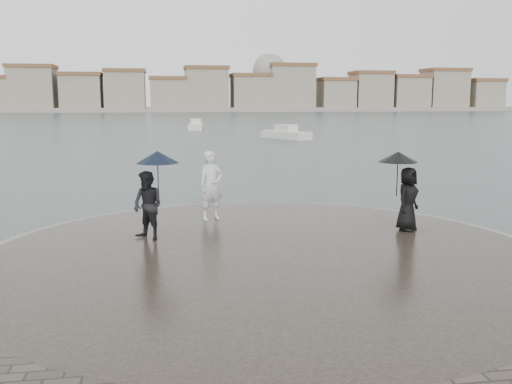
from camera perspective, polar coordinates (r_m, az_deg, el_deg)
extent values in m
plane|color=#2B3835|center=(9.05, 5.10, -14.01)|extent=(400.00, 400.00, 0.00)
cylinder|color=gray|center=(12.22, 1.00, -6.95)|extent=(12.50, 12.50, 0.32)
cylinder|color=#2D261E|center=(12.22, 1.00, -6.86)|extent=(11.90, 11.90, 0.36)
imported|color=silver|center=(15.30, -4.50, 0.65)|extent=(0.79, 0.64, 1.85)
imported|color=black|center=(13.36, -10.77, -1.33)|extent=(0.98, 0.97, 1.59)
cylinder|color=black|center=(13.36, -9.76, 1.12)|extent=(0.02, 0.02, 0.90)
cone|color=black|center=(13.30, -9.82, 3.46)|extent=(1.01, 1.01, 0.28)
imported|color=black|center=(14.52, 14.92, -0.67)|extent=(0.90, 0.89, 1.57)
cylinder|color=black|center=(14.43, 13.93, 1.37)|extent=(0.02, 0.02, 0.90)
cone|color=black|center=(14.37, 14.01, 3.43)|extent=(0.98, 0.98, 0.26)
cube|color=gray|center=(171.08, -8.75, 8.15)|extent=(260.00, 20.00, 1.20)
cube|color=gray|center=(171.64, -21.40, 9.44)|extent=(12.00, 10.00, 12.00)
cube|color=brown|center=(171.86, -21.53, 11.60)|extent=(12.60, 10.60, 1.00)
cube|color=gray|center=(169.47, -17.02, 9.34)|extent=(11.00, 10.00, 10.00)
cube|color=brown|center=(169.61, -17.11, 11.19)|extent=(11.60, 10.60, 1.00)
cube|color=gray|center=(168.35, -12.92, 9.68)|extent=(11.00, 10.00, 11.00)
cube|color=brown|center=(168.52, -13.00, 11.72)|extent=(11.60, 10.60, 1.00)
cube|color=gray|center=(168.06, -8.77, 9.46)|extent=(10.00, 10.00, 9.00)
cube|color=brown|center=(168.16, -8.81, 11.17)|extent=(10.60, 10.60, 1.00)
cube|color=gray|center=(168.57, -4.98, 10.04)|extent=(12.00, 10.00, 12.00)
cube|color=brown|center=(168.79, -5.02, 12.25)|extent=(12.60, 10.60, 1.00)
cube|color=gray|center=(170.07, -0.54, 9.73)|extent=(11.00, 10.00, 10.00)
cube|color=brown|center=(170.20, -0.55, 11.59)|extent=(11.60, 10.60, 1.00)
cube|color=gray|center=(172.34, 3.46, 10.21)|extent=(13.00, 10.00, 13.00)
cube|color=brown|center=(172.60, 3.49, 12.53)|extent=(13.60, 10.60, 1.00)
cube|color=gray|center=(175.95, 7.97, 9.47)|extent=(10.00, 10.00, 9.00)
cube|color=brown|center=(176.04, 8.01, 11.10)|extent=(10.60, 10.60, 1.00)
cube|color=gray|center=(179.52, 11.38, 9.69)|extent=(11.00, 10.00, 11.00)
cube|color=brown|center=(179.68, 11.44, 11.60)|extent=(11.60, 10.60, 1.00)
cube|color=gray|center=(184.08, 14.92, 9.39)|extent=(11.00, 10.00, 10.00)
cube|color=brown|center=(184.20, 14.99, 11.10)|extent=(11.60, 10.60, 1.00)
cube|color=gray|center=(189.30, 18.29, 9.53)|extent=(12.00, 10.00, 12.00)
cube|color=brown|center=(189.50, 18.39, 11.49)|extent=(12.60, 10.60, 1.00)
cube|color=gray|center=(195.61, 21.69, 8.88)|extent=(10.00, 10.00, 9.00)
cube|color=brown|center=(195.70, 21.78, 10.34)|extent=(10.60, 10.60, 1.00)
sphere|color=gray|center=(173.26, 1.35, 12.04)|extent=(10.00, 10.00, 10.00)
cube|color=beige|center=(52.48, 2.99, 5.61)|extent=(3.94, 5.62, 0.90)
cube|color=beige|center=(52.45, 3.00, 6.27)|extent=(1.98, 2.33, 0.90)
cube|color=beige|center=(68.57, -5.98, 6.43)|extent=(2.27, 5.66, 0.90)
cube|color=beige|center=(68.54, -5.99, 6.93)|extent=(1.44, 2.13, 0.90)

